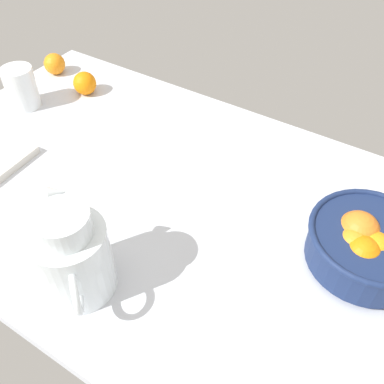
% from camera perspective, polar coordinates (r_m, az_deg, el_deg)
% --- Properties ---
extents(ground_plane, '(1.44, 0.81, 0.03)m').
position_cam_1_polar(ground_plane, '(0.96, -1.18, -2.23)').
color(ground_plane, silver).
extents(fruit_bowl, '(0.23, 0.23, 0.11)m').
position_cam_1_polar(fruit_bowl, '(0.87, 22.48, -6.56)').
color(fruit_bowl, navy).
rests_on(fruit_bowl, ground_plane).
extents(juice_pitcher, '(0.16, 0.15, 0.20)m').
position_cam_1_polar(juice_pitcher, '(0.79, -15.45, -8.79)').
color(juice_pitcher, white).
rests_on(juice_pitcher, ground_plane).
extents(juice_glass, '(0.09, 0.09, 0.12)m').
position_cam_1_polar(juice_glass, '(1.31, -21.71, 12.48)').
color(juice_glass, white).
rests_on(juice_glass, ground_plane).
extents(loose_orange_0, '(0.06, 0.06, 0.06)m').
position_cam_1_polar(loose_orange_0, '(1.45, -17.84, 15.94)').
color(loose_orange_0, orange).
rests_on(loose_orange_0, ground_plane).
extents(loose_orange_1, '(0.07, 0.07, 0.07)m').
position_cam_1_polar(loose_orange_1, '(1.32, -14.11, 13.88)').
color(loose_orange_1, orange).
rests_on(loose_orange_1, ground_plane).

